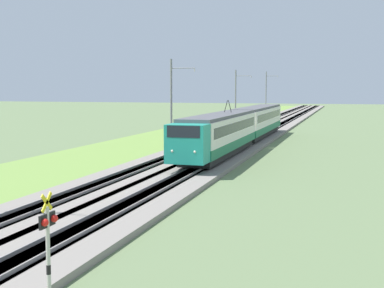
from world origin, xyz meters
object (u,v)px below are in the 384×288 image
(crossing_signal_far, at_px, (48,243))
(catenary_mast_distant, at_px, (266,94))
(catenary_mast_mid, at_px, (172,103))
(catenary_mast_far, at_px, (236,98))
(passenger_train, at_px, (242,125))

(crossing_signal_far, height_order, catenary_mast_distant, catenary_mast_distant)
(catenary_mast_distant, bearing_deg, catenary_mast_mid, -180.00)
(catenary_mast_far, bearing_deg, passenger_train, -166.87)
(passenger_train, relative_size, crossing_signal_far, 11.66)
(passenger_train, bearing_deg, crossing_signal_far, 4.26)
(passenger_train, bearing_deg, catenary_mast_distant, -173.67)
(passenger_train, bearing_deg, catenary_mast_far, -166.87)
(catenary_mast_far, distance_m, catenary_mast_distant, 30.80)
(passenger_train, height_order, crossing_signal_far, passenger_train)
(catenary_mast_mid, bearing_deg, passenger_train, -65.74)
(crossing_signal_far, distance_m, catenary_mast_distant, 100.35)
(catenary_mast_mid, xyz_separation_m, catenary_mast_distant, (61.59, 0.00, 0.30))
(catenary_mast_mid, distance_m, catenary_mast_distant, 61.59)
(catenary_mast_mid, bearing_deg, catenary_mast_far, -0.00)
(crossing_signal_far, bearing_deg, catenary_mast_far, 97.89)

